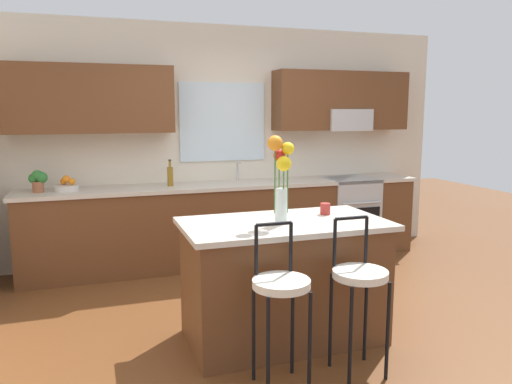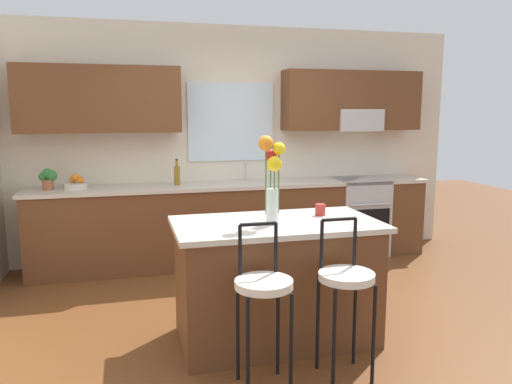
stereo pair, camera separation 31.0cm
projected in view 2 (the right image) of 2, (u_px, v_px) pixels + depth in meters
The scene contains 13 objects.
ground_plane at pixel (282, 319), 4.19m from camera, with size 14.00×14.00×0.00m, color brown.
back_wall_assembly at pixel (234, 130), 5.85m from camera, with size 5.60×0.50×2.70m.
counter_run at pixel (237, 222), 5.74m from camera, with size 4.56×0.64×0.92m.
sink_faucet at pixel (246, 169), 5.82m from camera, with size 0.02×0.13×0.23m.
oven_range at pixel (358, 216), 6.10m from camera, with size 0.60×0.64×0.92m.
kitchen_island at pixel (276, 281), 3.76m from camera, with size 1.52×0.84×0.92m.
bar_stool_near at pixel (263, 291), 3.06m from camera, with size 0.36×0.36×1.04m.
bar_stool_middle at pixel (346, 283), 3.20m from camera, with size 0.36×0.36×1.04m.
flower_vase at pixel (272, 172), 3.56m from camera, with size 0.19×0.17×0.64m.
mug_ceramic at pixel (320, 210), 3.91m from camera, with size 0.08×0.08×0.09m, color #A52D28.
fruit_bowl_oranges at pixel (76, 184), 5.23m from camera, with size 0.24×0.24×0.16m.
bottle_olive_oil at pixel (177, 175), 5.48m from camera, with size 0.06×0.06×0.29m.
potted_plant_small at pixel (48, 178), 5.14m from camera, with size 0.18×0.12×0.22m.
Camera 2 is at (-1.22, -3.78, 1.73)m, focal length 35.02 mm.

